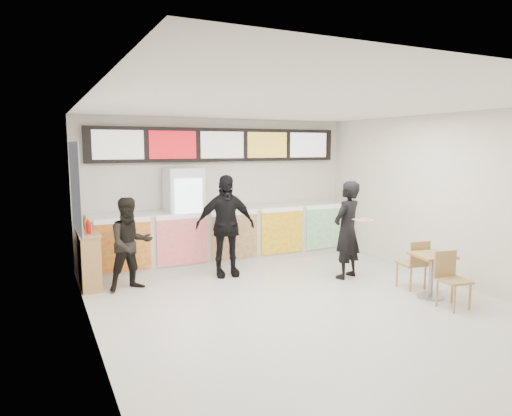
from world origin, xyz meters
TOP-DOWN VIEW (x-y plane):
  - floor at (0.00, 0.00)m, footprint 7.00×7.00m
  - ceiling at (0.00, 0.00)m, footprint 7.00×7.00m
  - wall_back at (0.00, 3.50)m, footprint 6.00×0.00m
  - wall_left at (-3.00, 0.00)m, footprint 0.00×7.00m
  - wall_right at (3.00, 0.00)m, footprint 0.00×7.00m
  - service_counter at (0.00, 3.09)m, footprint 5.56×0.77m
  - menu_board at (0.00, 3.41)m, footprint 5.50×0.14m
  - drinks_fridge at (-0.93, 3.11)m, footprint 0.70×0.67m
  - mirror_panel at (-2.99, 2.45)m, footprint 0.01×2.00m
  - customer_main at (1.52, 1.06)m, footprint 0.77×0.64m
  - customer_left at (-2.19, 2.07)m, footprint 0.85×0.71m
  - customer_mid at (-0.44, 2.17)m, footprint 1.17×0.62m
  - pizza_slice at (1.52, 0.61)m, footprint 0.36×0.36m
  - cafe_table at (2.05, -0.46)m, footprint 0.66×1.49m
  - condiment_ledge at (-2.82, 2.51)m, footprint 0.35×0.87m

SIDE VIEW (x-z plane):
  - floor at x=0.00m, z-range 0.00..0.00m
  - cafe_table at x=2.05m, z-range 0.07..0.92m
  - condiment_ledge at x=-2.82m, z-range -0.08..1.08m
  - service_counter at x=0.00m, z-range 0.00..1.14m
  - customer_left at x=-2.19m, z-range 0.00..1.58m
  - customer_main at x=1.52m, z-range 0.00..1.80m
  - customer_mid at x=-0.44m, z-range 0.00..1.90m
  - drinks_fridge at x=-0.93m, z-range 0.00..2.00m
  - pizza_slice at x=1.52m, z-range 1.15..1.17m
  - wall_back at x=0.00m, z-range -1.50..4.50m
  - wall_left at x=-3.00m, z-range -2.00..5.00m
  - wall_right at x=3.00m, z-range -2.00..5.00m
  - mirror_panel at x=-2.99m, z-range 1.00..2.50m
  - menu_board at x=0.00m, z-range 2.10..2.80m
  - ceiling at x=0.00m, z-range 3.00..3.00m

